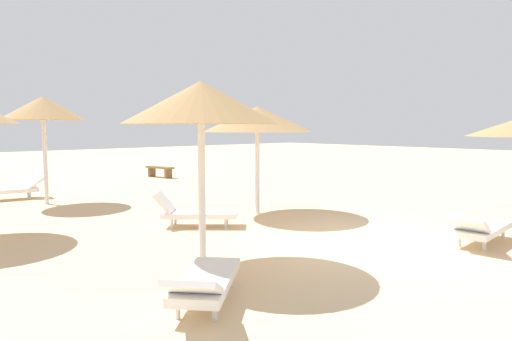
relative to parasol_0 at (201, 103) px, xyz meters
The scene contains 9 objects.
ground_plane 4.19m from the parasol_0, 14.97° to the right, with size 80.00×80.00×0.00m, color #DBBA8C.
parasol_0 is the anchor object (origin of this frame).
parasol_3 4.61m from the parasol_0, 36.23° to the left, with size 2.82×2.82×2.78m.
parasol_5 7.94m from the parasol_0, 89.06° to the left, with size 2.33×2.33×3.13m.
lounger_0 2.93m from the parasol_0, 124.94° to the right, with size 1.85×1.75×0.62m.
lounger_3 3.75m from the parasol_0, 58.05° to the left, with size 1.80×1.73×0.78m.
lounger_4 5.82m from the parasol_0, 28.46° to the right, with size 1.95×0.81×0.67m.
lounger_5 9.87m from the parasol_0, 92.09° to the left, with size 1.97×0.91×0.69m.
bench_0 13.72m from the parasol_0, 62.29° to the left, with size 0.66×1.55×0.49m.
Camera 1 is at (-7.53, -5.27, 2.26)m, focal length 32.55 mm.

